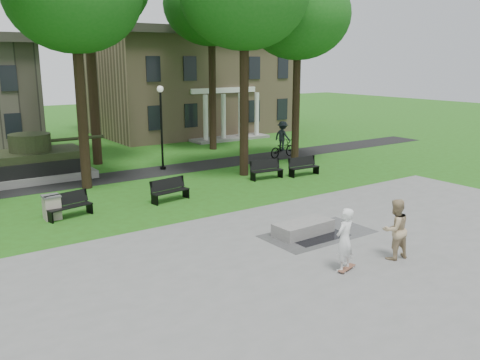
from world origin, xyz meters
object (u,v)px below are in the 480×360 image
(park_bench_0, at_px, (69,205))
(cyclist, at_px, (282,143))
(concrete_block, at_px, (303,228))
(trash_bin, at_px, (52,207))
(skateboarder, at_px, (345,240))
(friend_watching, at_px, (395,229))

(park_bench_0, bearing_deg, cyclist, 6.80)
(concrete_block, bearing_deg, trash_bin, 134.41)
(cyclist, bearing_deg, skateboarder, 137.32)
(trash_bin, bearing_deg, concrete_block, -45.59)
(concrete_block, relative_size, trash_bin, 2.29)
(cyclist, height_order, trash_bin, cyclist)
(cyclist, bearing_deg, concrete_block, 134.51)
(cyclist, xyz_separation_m, trash_bin, (-15.78, -4.97, -0.46))
(park_bench_0, bearing_deg, concrete_block, -59.55)
(friend_watching, distance_m, trash_bin, 12.89)
(cyclist, bearing_deg, park_bench_0, 99.85)
(trash_bin, bearing_deg, cyclist, 17.48)
(concrete_block, height_order, park_bench_0, park_bench_0)
(friend_watching, distance_m, park_bench_0, 12.39)
(concrete_block, bearing_deg, skateboarder, -111.19)
(friend_watching, relative_size, trash_bin, 2.00)
(skateboarder, xyz_separation_m, cyclist, (10.12, 15.11, -0.03))
(trash_bin, bearing_deg, skateboarder, -60.81)
(friend_watching, relative_size, cyclist, 0.83)
(cyclist, bearing_deg, friend_watching, 143.17)
(concrete_block, height_order, skateboarder, skateboarder)
(skateboarder, bearing_deg, concrete_block, -125.64)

